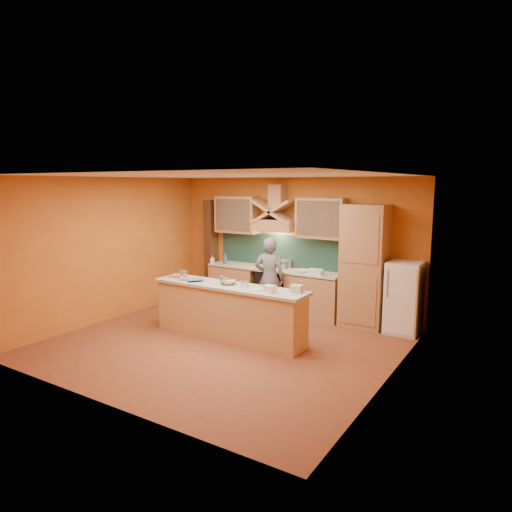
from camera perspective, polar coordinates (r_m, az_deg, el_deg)
The scene contains 36 objects.
floor at distance 7.85m, azimuth -4.04°, elevation -10.87°, with size 5.50×5.00×0.01m, color brown.
ceiling at distance 7.39m, azimuth -4.29°, elevation 10.01°, with size 5.50×5.00×0.01m, color white.
wall_back at distance 9.60m, azimuth 4.68°, elevation 1.40°, with size 5.50×0.02×2.80m, color #C16A25.
wall_front at distance 5.72m, azimuth -19.17°, elevation -4.32°, with size 5.50×0.02×2.80m, color #C16A25.
wall_left at distance 9.37m, azimuth -17.86°, elevation 0.80°, with size 0.02×5.00×2.80m, color #C16A25.
wall_right at distance 6.30m, azimuth 16.50°, elevation -2.98°, with size 0.02×5.00×2.80m, color #C16A25.
base_cabinet_left at distance 10.15m, azimuth -2.46°, elevation -3.72°, with size 1.10×0.60×0.86m, color #B07B50.
base_cabinet_right at distance 9.24m, azimuth 7.34°, elevation -5.08°, with size 1.10×0.60×0.86m, color #B07B50.
counter_top at distance 9.56m, azimuth 2.22°, elevation -1.65°, with size 3.00×0.62×0.04m, color #B7AD9B.
stove at distance 9.66m, azimuth 2.20°, elevation -4.27°, with size 0.60×0.58×0.90m, color black.
backsplash at distance 9.75m, azimuth 3.07°, elevation 0.64°, with size 3.00×0.03×0.70m, color #183631.
range_hood at distance 9.48m, azimuth 2.41°, elevation 3.88°, with size 0.92×0.50×0.24m, color #B07B50.
hood_chimney at distance 9.53m, azimuth 2.73°, elevation 7.39°, with size 0.30×0.30×0.50m, color #B07B50.
upper_cabinet_left at distance 10.06m, azimuth -2.35°, elevation 5.20°, with size 1.00×0.35×0.80m, color #B07B50.
upper_cabinet_right at distance 9.08m, azimuth 8.16°, elevation 4.71°, with size 1.00×0.35×0.80m, color #B07B50.
pantry_column at distance 8.73m, azimuth 13.40°, elevation -1.25°, with size 0.80×0.60×2.30m, color #B07B50.
fridge at distance 8.63m, azimuth 18.01°, elevation -4.96°, with size 0.58×0.60×1.30m, color white.
trim_column_left at distance 10.61m, azimuth -5.59°, elevation 0.75°, with size 0.20×0.30×2.30m, color #472816.
island_body at distance 8.01m, azimuth -3.39°, elevation -7.16°, with size 2.80×0.55×0.88m, color tan.
island_top at distance 7.89m, azimuth -3.42°, elevation -3.81°, with size 2.90×0.62×0.05m, color #B7AD9B.
person at distance 9.02m, azimuth 1.70°, elevation -2.81°, with size 0.60×0.39×1.64m, color slate.
pot_large at distance 9.63m, azimuth 1.84°, elevation -1.09°, with size 0.27×0.27×0.16m, color #ACADB3.
pot_small at distance 9.56m, azimuth 3.25°, elevation -1.25°, with size 0.18×0.18×0.13m, color silver.
soap_bottle_a at distance 10.15m, azimuth -5.47°, elevation -0.44°, with size 0.08×0.08×0.18m, color beige.
soap_bottle_b at distance 10.08m, azimuth -3.89°, elevation -0.26°, with size 0.10×0.10×0.25m, color #2E4A80.
bowl_back at distance 9.11m, azimuth 5.74°, elevation -1.89°, with size 0.21×0.21×0.07m, color white.
dish_rack at distance 8.95m, azimuth 7.40°, elevation -1.99°, with size 0.28×0.22×0.10m, color white.
book_lower at distance 8.78m, azimuth -10.56°, elevation -2.37°, with size 0.23×0.30×0.03m, color #B45140.
book_upper at distance 8.32m, azimuth -7.81°, elevation -2.79°, with size 0.21×0.29×0.02m, color teal.
jar_large at distance 8.34m, azimuth -9.06°, elevation -2.40°, with size 0.14×0.14×0.18m, color silver.
jar_small at distance 8.02m, azimuth -4.13°, elevation -2.96°, with size 0.12×0.12×0.13m, color white.
kitchen_scale at distance 7.71m, azimuth -1.49°, elevation -3.54°, with size 0.12×0.12×0.10m, color silver.
mixing_bowl at distance 7.92m, azimuth -3.46°, elevation -3.32°, with size 0.28×0.28×0.07m, color white.
cloth at distance 7.50m, azimuth 0.17°, elevation -4.20°, with size 0.26×0.19×0.02m, color beige.
grocery_bag_a at distance 7.35m, azimuth 5.11°, elevation -4.09°, with size 0.18×0.15×0.12m, color beige.
grocery_bag_b at distance 7.34m, azimuth 1.72°, elevation -4.12°, with size 0.18×0.14×0.11m, color #EEE0C4.
Camera 1 is at (4.37, -5.95, 2.67)m, focal length 32.00 mm.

